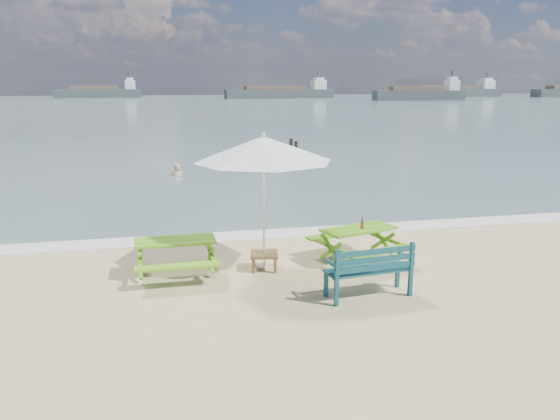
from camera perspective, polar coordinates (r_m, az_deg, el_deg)
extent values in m
plane|color=slate|center=(93.58, -10.91, 10.64)|extent=(300.00, 300.00, 0.00)
cube|color=silver|center=(13.87, -0.30, -2.47)|extent=(22.00, 0.90, 0.01)
cube|color=#63A619|center=(10.93, -10.89, -3.16)|extent=(1.57, 0.76, 0.05)
cube|color=#63A619|center=(11.71, -11.01, -3.55)|extent=(1.56, 0.30, 0.05)
cube|color=#63A619|center=(10.32, -10.63, -5.83)|extent=(1.56, 0.30, 0.05)
cube|color=#63A619|center=(11.04, -10.81, -5.09)|extent=(1.47, 0.90, 0.66)
cube|color=#559B17|center=(11.66, 8.23, -1.98)|extent=(1.72, 1.17, 0.05)
cube|color=#559B17|center=(12.30, 6.07, -2.53)|extent=(1.58, 0.73, 0.05)
cube|color=#559B17|center=(11.19, 10.50, -4.28)|extent=(1.58, 0.73, 0.05)
cube|color=#559B17|center=(11.77, 8.16, -3.82)|extent=(1.67, 1.28, 0.67)
cube|color=#103C43|center=(9.91, 9.19, -6.20)|extent=(1.60, 0.63, 0.04)
cube|color=#103C43|center=(9.62, 9.93, -5.14)|extent=(1.56, 0.21, 0.40)
cube|color=#103C43|center=(9.99, 9.14, -7.52)|extent=(1.50, 0.69, 0.49)
cube|color=brown|center=(11.18, -1.66, -4.62)|extent=(0.65, 0.65, 0.06)
cube|color=brown|center=(11.24, -1.66, -5.48)|extent=(0.57, 0.57, 0.31)
cylinder|color=silver|center=(10.92, -1.70, 0.35)|extent=(0.06, 0.06, 2.65)
cone|color=silver|center=(10.72, -1.74, 6.40)|extent=(3.24, 3.24, 0.50)
cylinder|color=#885413|center=(11.59, 8.57, -1.55)|extent=(0.06, 0.06, 0.15)
cylinder|color=#885413|center=(11.56, 8.60, -0.86)|extent=(0.03, 0.03, 0.07)
cylinder|color=red|center=(11.59, 8.57, -1.55)|extent=(0.07, 0.07, 0.06)
imported|color=tan|center=(22.92, -10.71, 2.81)|extent=(0.62, 0.43, 1.64)
cylinder|color=black|center=(26.95, 1.18, 6.12)|extent=(0.18, 0.18, 1.28)
cylinder|color=black|center=(27.63, 1.70, 6.09)|extent=(0.16, 0.16, 1.09)
cube|color=#393F43|center=(148.64, -18.50, 11.45)|extent=(21.36, 6.65, 2.20)
cube|color=silver|center=(149.06, -15.42, 12.50)|extent=(2.88, 3.30, 2.20)
cube|color=#393F43|center=(136.88, -0.06, 12.02)|extent=(27.09, 6.02, 2.20)
cube|color=silver|center=(140.13, 4.05, 12.91)|extent=(3.44, 3.23, 2.20)
cube|color=#393F43|center=(124.26, 14.28, 11.50)|extent=(19.89, 5.42, 2.20)
cube|color=silver|center=(127.24, 17.52, 12.33)|extent=(2.57, 3.16, 2.20)
cube|color=#393F43|center=(155.49, 17.36, 11.57)|extent=(30.94, 8.17, 2.20)
cube|color=silver|center=(162.80, 20.75, 12.15)|extent=(4.06, 3.48, 2.20)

